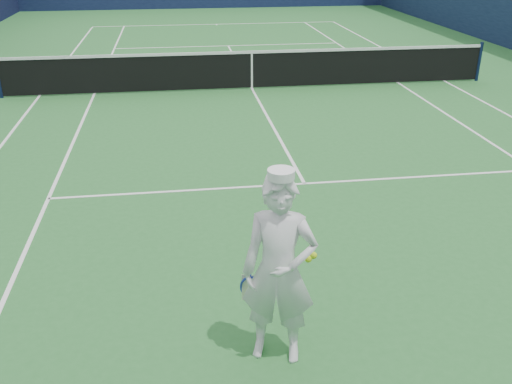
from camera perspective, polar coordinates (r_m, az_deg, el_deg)
ground at (r=15.49m, az=-0.41°, el=10.28°), size 80.00×80.00×0.00m
court_markings at (r=15.49m, az=-0.41°, el=10.30°), size 11.03×23.83×0.01m
windscreen_fence at (r=15.13m, az=-0.44°, el=17.65°), size 20.12×36.12×4.00m
tennis_net at (r=15.37m, az=-0.42°, el=12.29°), size 12.88×0.09×1.07m
tennis_player at (r=5.33m, az=2.33°, el=-7.85°), size 0.80×0.68×1.97m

